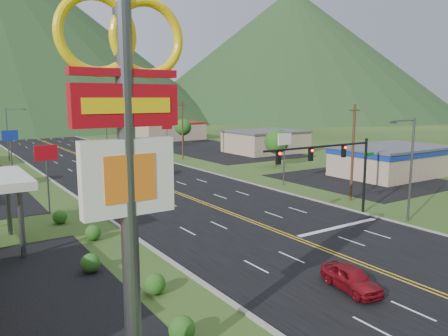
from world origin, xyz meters
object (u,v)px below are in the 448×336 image
traffic_signal (335,160)px  car_red_near (351,279)px  streetlight_west (9,130)px  car_dark_mid (94,171)px  pylon_sign (126,139)px  car_red_far (163,169)px  streetlight_east (409,163)px

traffic_signal → car_red_near: traffic_signal is taller
streetlight_west → car_dark_mid: streetlight_west is taller
streetlight_west → car_red_near: size_ratio=2.25×
traffic_signal → pylon_sign: bearing=-152.9°
car_red_near → car_dark_mid: 43.73m
car_red_near → traffic_signal: bearing=55.8°
streetlight_west → car_red_near: streetlight_west is taller
car_red_near → streetlight_west: bearing=106.4°
car_red_near → car_dark_mid: bearing=100.7°
pylon_sign → streetlight_west: 68.33m
pylon_sign → car_red_far: 47.78m
traffic_signal → car_dark_mid: size_ratio=2.57×
car_red_near → car_dark_mid: size_ratio=0.78×
streetlight_east → car_red_near: bearing=-156.0°
pylon_sign → streetlight_east: bearing=15.8°
pylon_sign → car_red_far: size_ratio=3.51×
streetlight_west → streetlight_east: bearing=-69.1°
pylon_sign → traffic_signal: (23.48, 12.00, -3.97)m
traffic_signal → car_red_far: 30.32m
car_dark_mid → streetlight_east: bearing=-62.9°
car_dark_mid → car_red_far: bearing=-15.9°
traffic_signal → car_dark_mid: traffic_signal is taller
streetlight_west → car_red_far: (16.01, -26.13, -4.52)m
car_dark_mid → pylon_sign: bearing=-101.3°
pylon_sign → car_dark_mid: bearing=74.6°
pylon_sign → car_red_far: bearing=63.0°
car_red_near → streetlight_east: bearing=33.5°
pylon_sign → traffic_signal: 26.67m
pylon_sign → car_red_near: bearing=6.0°
pylon_sign → streetlight_west: size_ratio=1.56×
traffic_signal → car_red_far: traffic_signal is taller
traffic_signal → car_dark_mid: 35.22m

